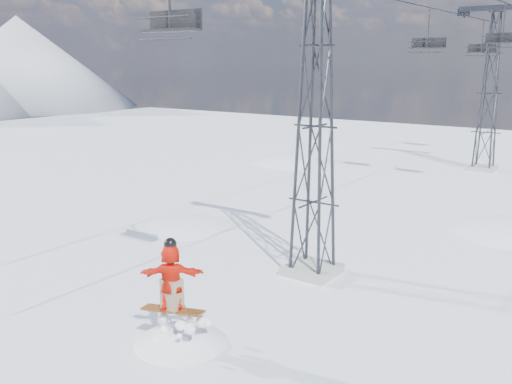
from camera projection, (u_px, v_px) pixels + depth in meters
ground at (139, 356)px, 15.31m from camera, size 120.00×120.00×0.00m
snow_terrain at (334, 333)px, 37.10m from camera, size 39.00×37.00×22.00m
lift_tower_near at (315, 127)px, 20.02m from camera, size 5.20×1.80×11.43m
lift_tower_far at (489, 94)px, 40.00m from camera, size 5.20×1.80×11.43m
lift_chair_near at (172, 23)px, 16.66m from camera, size 2.03×0.58×2.52m
lift_chair_mid at (503, 39)px, 31.90m from camera, size 1.94×0.56×2.41m
lift_chair_far at (428, 44)px, 34.80m from camera, size 2.14×0.61×2.65m
lift_chair_extra at (482, 49)px, 45.16m from camera, size 2.23×0.64×2.77m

